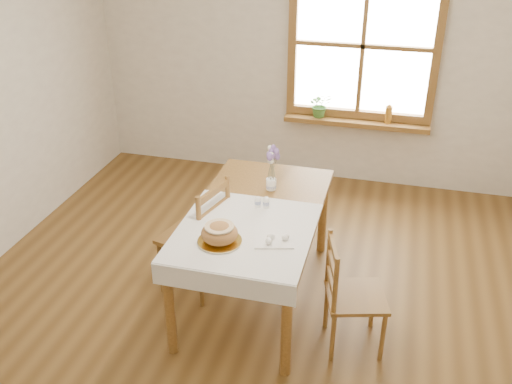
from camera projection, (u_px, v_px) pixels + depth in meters
ground at (246, 319)px, 4.18m from camera, size 5.00×5.00×0.00m
room_walls at (243, 95)px, 3.38m from camera, size 4.60×5.10×2.65m
window at (363, 46)px, 5.50m from camera, size 1.46×0.08×1.46m
window_sill at (356, 122)px, 5.79m from camera, size 1.46×0.20×0.05m
dining_table at (256, 221)px, 4.13m from camera, size 0.90×1.60×0.75m
table_linen at (245, 232)px, 3.82m from camera, size 0.91×0.99×0.01m
chair_left at (193, 234)px, 4.33m from camera, size 0.56×0.54×0.94m
chair_right at (356, 295)px, 3.77m from camera, size 0.49×0.48×0.82m
bread_plate at (220, 241)px, 3.70m from camera, size 0.33×0.33×0.02m
bread_loaf at (219, 232)px, 3.66m from camera, size 0.24×0.24×0.13m
egg_napkin at (274, 239)px, 3.72m from camera, size 0.30×0.27×0.01m
eggs at (274, 236)px, 3.71m from camera, size 0.24×0.22×0.04m
salt_shaker at (258, 202)px, 4.10m from camera, size 0.05×0.05×0.08m
pepper_shaker at (266, 202)px, 4.08m from camera, size 0.05×0.05×0.09m
flower_vase at (271, 185)px, 4.34m from camera, size 0.09×0.09×0.09m
lavender_bouquet at (271, 164)px, 4.26m from camera, size 0.14×0.14×0.26m
potted_plant at (320, 108)px, 5.82m from camera, size 0.30×0.32×0.20m
amber_bottle at (389, 114)px, 5.67m from camera, size 0.08×0.08×0.19m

